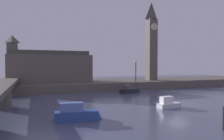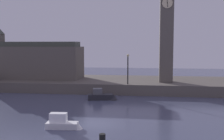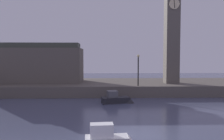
{
  "view_description": "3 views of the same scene",
  "coord_description": "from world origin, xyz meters",
  "px_view_note": "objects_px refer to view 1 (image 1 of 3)",
  "views": [
    {
      "loc": [
        -16.72,
        -21.24,
        4.88
      ],
      "look_at": [
        -2.4,
        16.57,
        3.82
      ],
      "focal_mm": 33.36,
      "sensor_mm": 36.0,
      "label": 1
    },
    {
      "loc": [
        4.71,
        -23.79,
        7.03
      ],
      "look_at": [
        -0.68,
        17.28,
        3.24
      ],
      "focal_mm": 44.62,
      "sensor_mm": 36.0,
      "label": 2
    },
    {
      "loc": [
        -2.52,
        -15.2,
        5.35
      ],
      "look_at": [
        -1.62,
        15.08,
        3.62
      ],
      "focal_mm": 36.18,
      "sensor_mm": 36.0,
      "label": 3
    }
  ],
  "objects_px": {
    "mooring_post_left": "(224,119)",
    "boat_tour_blue": "(79,114)",
    "parliament_hall": "(49,67)",
    "streetlamp": "(136,69)",
    "boat_ferry_white": "(170,104)",
    "clock_tower": "(151,40)",
    "boat_barge_dark": "(131,90)"
  },
  "relations": [
    {
      "from": "mooring_post_left",
      "to": "boat_tour_blue",
      "type": "height_order",
      "value": "mooring_post_left"
    },
    {
      "from": "boat_ferry_white",
      "to": "boat_barge_dark",
      "type": "height_order",
      "value": "boat_barge_dark"
    },
    {
      "from": "clock_tower",
      "to": "parliament_hall",
      "type": "xyz_separation_m",
      "value": [
        -21.26,
        1.77,
        -5.8
      ]
    },
    {
      "from": "mooring_post_left",
      "to": "boat_ferry_white",
      "type": "height_order",
      "value": "mooring_post_left"
    },
    {
      "from": "mooring_post_left",
      "to": "clock_tower",
      "type": "bearing_deg",
      "value": 68.86
    },
    {
      "from": "parliament_hall",
      "to": "streetlamp",
      "type": "height_order",
      "value": "parliament_hall"
    },
    {
      "from": "clock_tower",
      "to": "parliament_hall",
      "type": "bearing_deg",
      "value": 175.25
    },
    {
      "from": "mooring_post_left",
      "to": "boat_ferry_white",
      "type": "bearing_deg",
      "value": 81.27
    },
    {
      "from": "mooring_post_left",
      "to": "parliament_hall",
      "type": "bearing_deg",
      "value": 109.44
    },
    {
      "from": "parliament_hall",
      "to": "boat_barge_dark",
      "type": "bearing_deg",
      "value": -34.31
    },
    {
      "from": "boat_tour_blue",
      "to": "parliament_hall",
      "type": "bearing_deg",
      "value": 92.28
    },
    {
      "from": "boat_ferry_white",
      "to": "streetlamp",
      "type": "bearing_deg",
      "value": 75.96
    },
    {
      "from": "clock_tower",
      "to": "boat_barge_dark",
      "type": "bearing_deg",
      "value": -139.47
    },
    {
      "from": "parliament_hall",
      "to": "boat_barge_dark",
      "type": "distance_m",
      "value": 16.2
    },
    {
      "from": "mooring_post_left",
      "to": "boat_barge_dark",
      "type": "height_order",
      "value": "mooring_post_left"
    },
    {
      "from": "clock_tower",
      "to": "boat_ferry_white",
      "type": "xyz_separation_m",
      "value": [
        -9.53,
        -19.68,
        -9.78
      ]
    },
    {
      "from": "mooring_post_left",
      "to": "boat_barge_dark",
      "type": "distance_m",
      "value": 20.97
    },
    {
      "from": "clock_tower",
      "to": "boat_ferry_white",
      "type": "relative_size",
      "value": 5.27
    },
    {
      "from": "boat_barge_dark",
      "to": "boat_tour_blue",
      "type": "height_order",
      "value": "boat_tour_blue"
    },
    {
      "from": "parliament_hall",
      "to": "boat_tour_blue",
      "type": "bearing_deg",
      "value": -87.72
    },
    {
      "from": "boat_ferry_white",
      "to": "boat_tour_blue",
      "type": "relative_size",
      "value": 0.75
    },
    {
      "from": "streetlamp",
      "to": "boat_tour_blue",
      "type": "bearing_deg",
      "value": -129.36
    },
    {
      "from": "clock_tower",
      "to": "mooring_post_left",
      "type": "height_order",
      "value": "clock_tower"
    },
    {
      "from": "mooring_post_left",
      "to": "boat_tour_blue",
      "type": "bearing_deg",
      "value": 145.75
    },
    {
      "from": "clock_tower",
      "to": "parliament_hall",
      "type": "relative_size",
      "value": 1.12
    },
    {
      "from": "streetlamp",
      "to": "boat_ferry_white",
      "type": "distance_m",
      "value": 17.38
    },
    {
      "from": "streetlamp",
      "to": "clock_tower",
      "type": "bearing_deg",
      "value": 30.63
    },
    {
      "from": "boat_barge_dark",
      "to": "boat_ferry_white",
      "type": "bearing_deg",
      "value": -95.62
    },
    {
      "from": "boat_barge_dark",
      "to": "streetlamp",
      "type": "bearing_deg",
      "value": 53.44
    },
    {
      "from": "parliament_hall",
      "to": "mooring_post_left",
      "type": "relative_size",
      "value": 8.53
    },
    {
      "from": "parliament_hall",
      "to": "streetlamp",
      "type": "xyz_separation_m",
      "value": [
        15.86,
        -4.97,
        -0.32
      ]
    },
    {
      "from": "mooring_post_left",
      "to": "boat_ferry_white",
      "type": "xyz_separation_m",
      "value": [
        1.26,
        8.22,
        -0.43
      ]
    }
  ]
}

